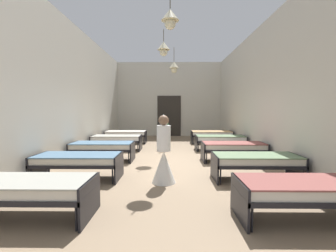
# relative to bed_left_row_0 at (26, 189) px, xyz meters

# --- Properties ---
(ground_plane) EXTENTS (6.73, 14.24, 0.10)m
(ground_plane) POSITION_rel_bed_left_row_0_xyz_m (2.02, 3.80, -0.49)
(ground_plane) COLOR #8C755B
(room_shell) EXTENTS (6.53, 13.84, 4.38)m
(room_shell) POSITION_rel_bed_left_row_0_xyz_m (2.02, 5.16, 1.76)
(room_shell) COLOR beige
(room_shell) RESTS_ON ground
(bed_left_row_0) EXTENTS (1.90, 0.84, 0.57)m
(bed_left_row_0) POSITION_rel_bed_left_row_0_xyz_m (0.00, 0.00, 0.00)
(bed_left_row_0) COLOR black
(bed_left_row_0) RESTS_ON ground
(bed_right_row_0) EXTENTS (1.90, 0.84, 0.57)m
(bed_right_row_0) POSITION_rel_bed_left_row_0_xyz_m (4.03, 0.00, 0.00)
(bed_right_row_0) COLOR black
(bed_right_row_0) RESTS_ON ground
(bed_left_row_1) EXTENTS (1.90, 0.84, 0.57)m
(bed_left_row_1) POSITION_rel_bed_left_row_0_xyz_m (0.00, 1.90, 0.00)
(bed_left_row_1) COLOR black
(bed_left_row_1) RESTS_ON ground
(bed_right_row_1) EXTENTS (1.90, 0.84, 0.57)m
(bed_right_row_1) POSITION_rel_bed_left_row_0_xyz_m (4.03, 1.90, 0.00)
(bed_right_row_1) COLOR black
(bed_right_row_1) RESTS_ON ground
(bed_left_row_2) EXTENTS (1.90, 0.84, 0.57)m
(bed_left_row_2) POSITION_rel_bed_left_row_0_xyz_m (0.00, 3.80, 0.00)
(bed_left_row_2) COLOR black
(bed_left_row_2) RESTS_ON ground
(bed_right_row_2) EXTENTS (1.90, 0.84, 0.57)m
(bed_right_row_2) POSITION_rel_bed_left_row_0_xyz_m (4.03, 3.80, 0.00)
(bed_right_row_2) COLOR black
(bed_right_row_2) RESTS_ON ground
(bed_left_row_3) EXTENTS (1.90, 0.84, 0.57)m
(bed_left_row_3) POSITION_rel_bed_left_row_0_xyz_m (0.00, 5.70, 0.00)
(bed_left_row_3) COLOR black
(bed_left_row_3) RESTS_ON ground
(bed_right_row_3) EXTENTS (1.90, 0.84, 0.57)m
(bed_right_row_3) POSITION_rel_bed_left_row_0_xyz_m (4.03, 5.70, 0.00)
(bed_right_row_3) COLOR black
(bed_right_row_3) RESTS_ON ground
(bed_left_row_4) EXTENTS (1.90, 0.84, 0.57)m
(bed_left_row_4) POSITION_rel_bed_left_row_0_xyz_m (0.00, 7.60, 0.00)
(bed_left_row_4) COLOR black
(bed_left_row_4) RESTS_ON ground
(bed_right_row_4) EXTENTS (1.90, 0.84, 0.57)m
(bed_right_row_4) POSITION_rel_bed_left_row_0_xyz_m (4.03, 7.60, 0.00)
(bed_right_row_4) COLOR black
(bed_right_row_4) RESTS_ON ground
(nurse_near_aisle) EXTENTS (0.52, 0.52, 1.49)m
(nurse_near_aisle) POSITION_rel_bed_left_row_0_xyz_m (1.96, 1.67, 0.09)
(nurse_near_aisle) COLOR white
(nurse_near_aisle) RESTS_ON ground
(potted_plant) EXTENTS (0.64, 0.64, 1.31)m
(potted_plant) POSITION_rel_bed_left_row_0_xyz_m (1.82, 9.01, 0.41)
(potted_plant) COLOR brown
(potted_plant) RESTS_ON ground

